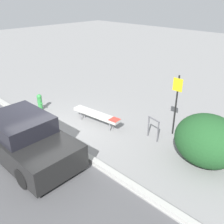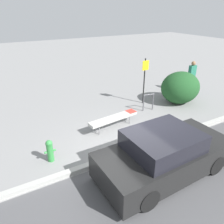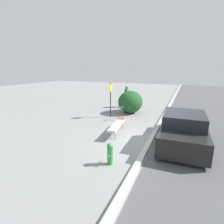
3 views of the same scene
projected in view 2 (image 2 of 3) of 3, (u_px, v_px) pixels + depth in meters
The scene contains 9 objects.
ground_plane at pixel (127, 154), 7.40m from camera, with size 60.00×60.00×0.00m, color gray.
curb at pixel (127, 152), 7.37m from camera, with size 60.00×0.20×0.13m.
bench at pixel (114, 118), 8.83m from camera, with size 2.22×0.63×0.51m.
bike_rack at pixel (148, 100), 10.35m from camera, with size 0.55×0.16×0.83m.
sign_post at pixel (145, 77), 10.76m from camera, with size 0.36×0.08×2.30m.
fire_hydrant at pixel (50, 150), 6.90m from camera, with size 0.36×0.22×0.77m.
shrub_hedge at pixel (180, 88), 11.08m from camera, with size 2.05×1.75×1.62m.
pedestrian at pixel (192, 76), 12.51m from camera, with size 0.41×0.24×1.78m.
parked_car_near at pixel (164, 155), 6.30m from camera, with size 4.12×1.88×1.41m.
Camera 2 is at (-3.43, -5.02, 4.48)m, focal length 35.00 mm.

